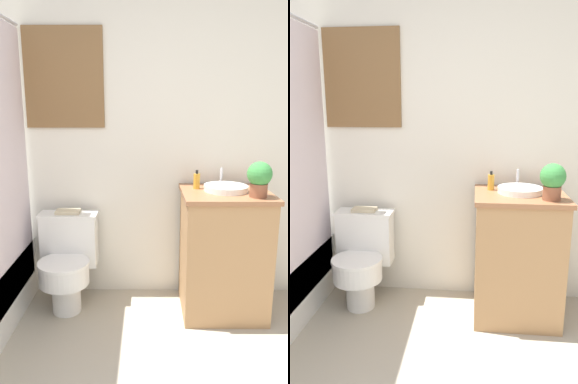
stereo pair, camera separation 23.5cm
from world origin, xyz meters
TOP-DOWN VIEW (x-y plane):
  - wall_back at (-0.01, 2.25)m, footprint 3.30×0.07m
  - toilet at (-0.26, 1.98)m, footprint 0.42×0.49m
  - vanity at (0.85, 1.94)m, footprint 0.60×0.54m
  - sink at (0.85, 1.96)m, footprint 0.30×0.33m
  - soap_bottle at (0.66, 2.03)m, footprint 0.05×0.05m
  - potted_plant at (1.02, 1.79)m, footprint 0.16×0.16m
  - book_on_tank at (-0.26, 2.09)m, footprint 0.17×0.11m

SIDE VIEW (x-z plane):
  - toilet at x=-0.26m, z-range 0.02..0.70m
  - vanity at x=0.85m, z-range 0.00..0.88m
  - book_on_tank at x=-0.26m, z-range 0.68..0.70m
  - sink at x=0.85m, z-range 0.83..0.96m
  - soap_bottle at x=0.66m, z-range 0.87..1.00m
  - potted_plant at x=1.02m, z-range 0.89..1.12m
  - wall_back at x=-0.01m, z-range 0.01..2.51m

